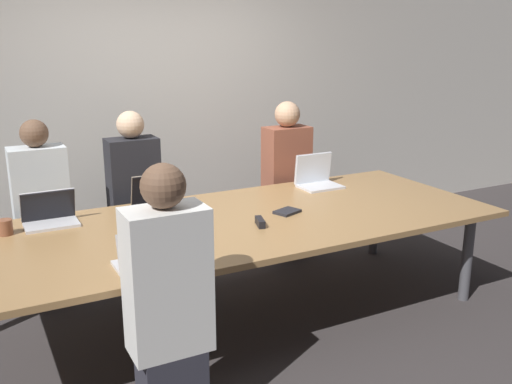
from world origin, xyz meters
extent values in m
plane|color=#383333|center=(0.00, 0.00, 0.00)|extent=(24.00, 24.00, 0.00)
cube|color=beige|center=(0.00, 1.77, 1.40)|extent=(12.00, 0.06, 2.80)
cube|color=#9E7547|center=(0.00, 0.00, 0.72)|extent=(3.70, 1.46, 0.04)
cylinder|color=#4C4C51|center=(1.67, -0.55, 0.35)|extent=(0.08, 0.08, 0.70)
cylinder|color=#4C4C51|center=(1.67, 0.55, 0.35)|extent=(0.08, 0.08, 0.70)
cube|color=gray|center=(-0.42, 0.50, 0.75)|extent=(0.30, 0.23, 0.02)
cube|color=gray|center=(-0.42, 0.59, 0.88)|extent=(0.31, 0.08, 0.23)
cube|color=black|center=(-0.42, 0.58, 0.87)|extent=(0.30, 0.07, 0.22)
cube|color=#2D2D38|center=(-0.44, 1.01, 0.23)|extent=(0.32, 0.24, 0.45)
cube|color=#232328|center=(-0.44, 1.01, 0.82)|extent=(0.40, 0.24, 0.74)
sphere|color=beige|center=(-0.44, 1.01, 1.30)|extent=(0.22, 0.22, 0.22)
cube|color=silver|center=(0.99, 0.45, 0.75)|extent=(0.34, 0.25, 0.02)
cube|color=silver|center=(0.99, 0.57, 0.89)|extent=(0.35, 0.04, 0.26)
cube|color=silver|center=(0.99, 0.56, 0.89)|extent=(0.34, 0.04, 0.25)
cube|color=#2D2D38|center=(0.95, 0.94, 0.23)|extent=(0.32, 0.24, 0.45)
cube|color=brown|center=(0.95, 0.94, 0.82)|extent=(0.40, 0.24, 0.74)
sphere|color=tan|center=(0.95, 0.94, 1.30)|extent=(0.23, 0.23, 0.23)
cube|color=silver|center=(-1.16, 0.45, 0.75)|extent=(0.35, 0.22, 0.02)
cube|color=silver|center=(-1.16, 0.54, 0.87)|extent=(0.35, 0.08, 0.21)
cube|color=black|center=(-1.16, 0.53, 0.86)|extent=(0.35, 0.08, 0.21)
cube|color=#2D2D38|center=(-1.16, 0.97, 0.23)|extent=(0.32, 0.24, 0.45)
cube|color=silver|center=(-1.16, 0.97, 0.82)|extent=(0.40, 0.24, 0.74)
sphere|color=brown|center=(-1.16, 0.97, 1.29)|extent=(0.20, 0.20, 0.20)
cylinder|color=brown|center=(-1.45, 0.41, 0.79)|extent=(0.09, 0.09, 0.10)
cube|color=silver|center=(-0.81, -0.49, 0.75)|extent=(0.33, 0.21, 0.02)
cube|color=silver|center=(-0.81, -0.58, 0.87)|extent=(0.33, 0.05, 0.21)
cube|color=black|center=(-0.81, -0.57, 0.86)|extent=(0.33, 0.05, 0.21)
cube|color=silver|center=(-0.82, -0.92, 0.82)|extent=(0.40, 0.24, 0.74)
sphere|color=brown|center=(-0.82, -0.92, 1.30)|extent=(0.22, 0.22, 0.22)
cube|color=black|center=(0.08, -0.18, 0.77)|extent=(0.08, 0.16, 0.05)
cube|color=#232328|center=(0.39, -0.03, 0.75)|extent=(0.21, 0.18, 0.02)
camera|label=1|loc=(-1.62, -3.39, 1.98)|focal=40.00mm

